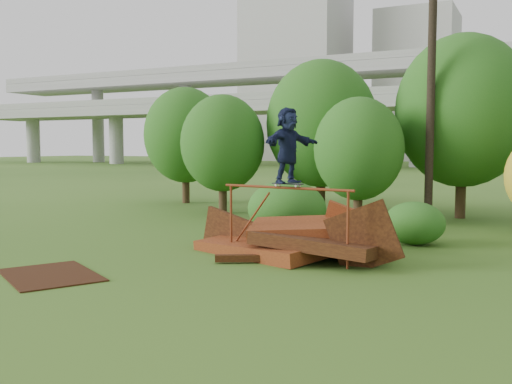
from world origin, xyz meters
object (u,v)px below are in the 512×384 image
at_px(scrap_pile, 291,241).
at_px(utility_pole, 432,64).
at_px(skater, 288,145).
at_px(flat_plate, 50,275).

bearing_deg(scrap_pile, utility_pole, 74.21).
relative_size(scrap_pile, skater, 3.28).
bearing_deg(flat_plate, scrap_pile, 49.25).
distance_m(skater, utility_pole, 8.59).
relative_size(skater, flat_plate, 0.75).
bearing_deg(flat_plate, skater, 43.41).
height_order(skater, flat_plate, skater).
relative_size(scrap_pile, flat_plate, 2.45).
xyz_separation_m(flat_plate, utility_pole, (5.74, 11.55, 5.48)).
bearing_deg(skater, flat_plate, 154.27).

